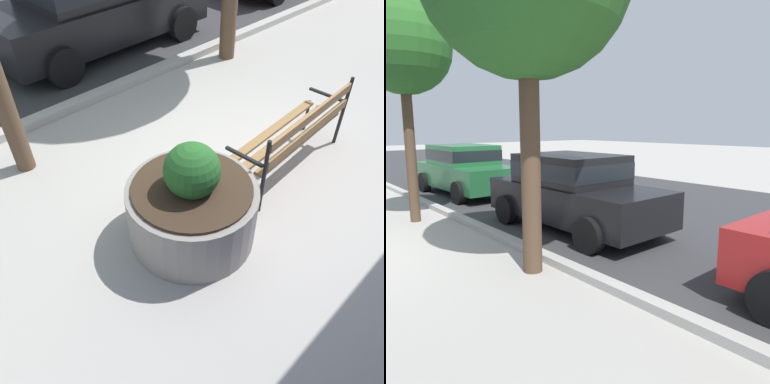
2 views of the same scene
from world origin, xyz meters
TOP-DOWN VIEW (x-y plane):
  - street_surface at (0.00, 7.50)m, footprint 60.00×9.00m
  - curb_stone at (0.00, 2.90)m, footprint 60.00×0.20m
  - street_tree_near_bench at (-2.19, 2.11)m, footprint 2.03×2.03m
  - parked_car_green at (-4.79, 4.47)m, footprint 4.13×1.98m
  - parked_car_black at (0.59, 4.47)m, footprint 4.13×1.98m

SIDE VIEW (x-z plane):
  - street_surface at x=0.00m, z-range 0.00..0.01m
  - curb_stone at x=0.00m, z-range 0.00..0.12m
  - parked_car_green at x=-4.79m, z-range 0.06..1.62m
  - parked_car_black at x=0.59m, z-range 0.06..1.62m
  - street_tree_near_bench at x=-2.19m, z-range 1.36..6.19m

